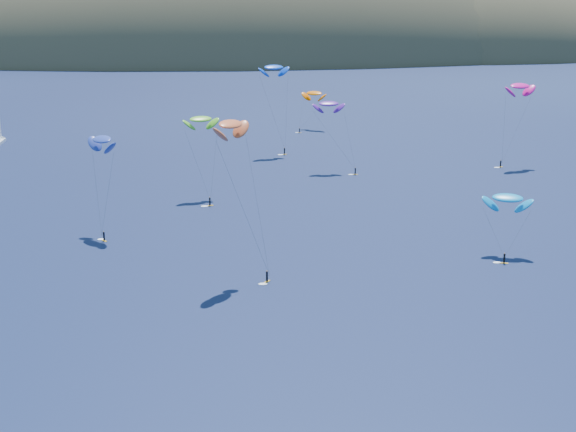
{
  "coord_description": "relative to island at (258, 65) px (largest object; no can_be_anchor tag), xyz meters",
  "views": [
    {
      "loc": [
        -1.77,
        -54.41,
        48.19
      ],
      "look_at": [
        12.19,
        80.0,
        9.0
      ],
      "focal_mm": 50.0,
      "sensor_mm": 36.0,
      "label": 1
    }
  ],
  "objects": [
    {
      "name": "kitesurfer_11",
      "position": [
        -3.74,
        -343.28,
        22.88
      ],
      "size": [
        11.46,
        13.4,
        14.65
      ],
      "rotation": [
        0.0,
        0.0,
        -0.64
      ],
      "color": "#F1A71A",
      "rests_on": "ground"
    },
    {
      "name": "kitesurfer_8",
      "position": [
        44.01,
        -406.13,
        32.34
      ],
      "size": [
        11.27,
        7.9,
        24.32
      ],
      "rotation": [
        0.0,
        0.0,
        0.37
      ],
      "color": "#F1A71A",
      "rests_on": "ground"
    },
    {
      "name": "kitesurfer_5",
      "position": [
        13.7,
        -479.48,
        21.12
      ],
      "size": [
        9.48,
        10.27,
        12.81
      ],
      "rotation": [
        0.0,
        0.0,
        -0.37
      ],
      "color": "#F1A71A",
      "rests_on": "ground"
    },
    {
      "name": "kitesurfer_9",
      "position": [
        -37.04,
        -485.54,
        36.67
      ],
      "size": [
        10.18,
        10.58,
        28.37
      ],
      "rotation": [
        0.0,
        0.0,
        0.93
      ],
      "color": "#F1A71A",
      "rests_on": "ground"
    },
    {
      "name": "kitesurfer_4",
      "position": [
        -20.99,
        -382.44,
        35.65
      ],
      "size": [
        9.86,
        8.22,
        27.49
      ],
      "rotation": [
        0.0,
        0.0,
        0.31
      ],
      "color": "#F1A71A",
      "rests_on": "ground"
    },
    {
      "name": "kitesurfer_10",
      "position": [
        -61.6,
        -457.91,
        29.44
      ],
      "size": [
        8.3,
        12.7,
        21.15
      ],
      "rotation": [
        0.0,
        0.0,
        -0.94
      ],
      "color": "#F1A71A",
      "rests_on": "ground"
    },
    {
      "name": "kitesurfer_6",
      "position": [
        -8.52,
        -407.01,
        28.43
      ],
      "size": [
        10.98,
        9.5,
        20.03
      ],
      "rotation": [
        0.0,
        0.0,
        0.0
      ],
      "color": "#F1A71A",
      "rests_on": "ground"
    },
    {
      "name": "kitesurfer_3",
      "position": [
        -42.23,
        -431.09,
        28.77
      ],
      "size": [
        8.98,
        13.91,
        20.38
      ],
      "rotation": [
        0.0,
        0.0,
        0.31
      ],
      "color": "#F1A71A",
      "rests_on": "ground"
    },
    {
      "name": "island",
      "position": [
        0.0,
        0.0,
        0.0
      ],
      "size": [
        730.0,
        300.0,
        210.0
      ],
      "color": "#3D3526",
      "rests_on": "ground"
    }
  ]
}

